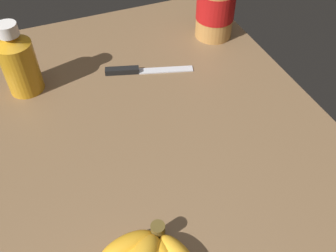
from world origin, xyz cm
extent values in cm
cube|color=brown|center=(0.00, 0.00, -2.12)|extent=(82.62, 60.97, 4.25)
ellipsoid|color=gold|center=(22.13, -12.35, 1.72)|extent=(4.52, 8.33, 3.44)
cylinder|color=brown|center=(21.47, -7.73, 1.80)|extent=(2.00, 2.00, 3.00)
cylinder|color=#BF8442|center=(-22.00, 22.62, 6.89)|extent=(8.46, 8.46, 13.77)
cylinder|color=#B71414|center=(-22.00, 22.62, 7.58)|extent=(8.63, 8.63, 6.20)
cylinder|color=orange|center=(-18.33, -20.51, 5.22)|extent=(6.67, 6.67, 10.44)
cone|color=orange|center=(-18.33, -20.51, 11.35)|extent=(6.67, 6.67, 1.82)
cylinder|color=white|center=(-18.33, -20.51, 13.37)|extent=(3.69, 3.69, 2.21)
cube|color=silver|center=(-13.47, 7.30, 0.30)|extent=(4.98, 11.40, 0.50)
cube|color=black|center=(-16.09, -1.50, 0.60)|extent=(3.54, 7.17, 1.20)
camera|label=1|loc=(45.00, -15.69, 48.41)|focal=39.76mm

